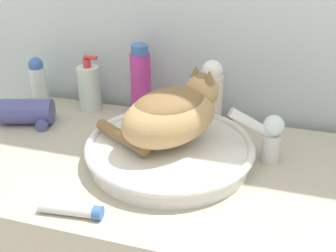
{
  "coord_description": "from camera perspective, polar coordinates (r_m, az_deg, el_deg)",
  "views": [
    {
      "loc": [
        0.19,
        -0.54,
        1.46
      ],
      "look_at": [
        -0.06,
        0.29,
        1.0
      ],
      "focal_mm": 45.0,
      "sensor_mm": 36.0,
      "label": 1
    }
  ],
  "objects": [
    {
      "name": "wall_back",
      "position": [
        1.21,
        7.3,
        15.32
      ],
      "size": [
        8.0,
        0.05,
        2.4
      ],
      "color": "silver",
      "rests_on": "ground_plane"
    },
    {
      "name": "sink_basin",
      "position": [
        1.03,
        0.24,
        -3.24
      ],
      "size": [
        0.41,
        0.41,
        0.05
      ],
      "color": "silver",
      "rests_on": "vanity_counter"
    },
    {
      "name": "cat",
      "position": [
        0.99,
        0.56,
        1.87
      ],
      "size": [
        0.33,
        0.3,
        0.16
      ],
      "rotation": [
        0.0,
        0.0,
        0.99
      ],
      "color": "tan",
      "rests_on": "sink_basin"
    },
    {
      "name": "faucet",
      "position": [
        1.03,
        13.41,
        -1.14
      ],
      "size": [
        0.14,
        0.07,
        0.14
      ],
      "rotation": [
        0.0,
        0.0,
        -2.88
      ],
      "color": "silver",
      "rests_on": "vanity_counter"
    },
    {
      "name": "lotion_bottle_white",
      "position": [
        1.18,
        6.09,
        4.36
      ],
      "size": [
        0.06,
        0.06,
        0.19
      ],
      "color": "silver",
      "rests_on": "vanity_counter"
    },
    {
      "name": "deodorant_stick",
      "position": [
        1.39,
        -17.19,
        5.94
      ],
      "size": [
        0.05,
        0.05,
        0.15
      ],
      "color": "silver",
      "rests_on": "vanity_counter"
    },
    {
      "name": "shampoo_bottle_tall",
      "position": [
        1.23,
        -3.71,
        5.92
      ],
      "size": [
        0.06,
        0.06,
        0.22
      ],
      "color": "#B2338C",
      "rests_on": "vanity_counter"
    },
    {
      "name": "soap_pump_bottle",
      "position": [
        1.3,
        -10.63,
        5.16
      ],
      "size": [
        0.07,
        0.07,
        0.17
      ],
      "color": "silver",
      "rests_on": "vanity_counter"
    },
    {
      "name": "cream_tube",
      "position": [
        0.89,
        -12.87,
        -11.0
      ],
      "size": [
        0.13,
        0.04,
        0.03
      ],
      "rotation": [
        0.0,
        0.0,
        0.1
      ],
      "color": "silver",
      "rests_on": "vanity_counter"
    },
    {
      "name": "hair_dryer",
      "position": [
        1.27,
        -18.47,
        1.75
      ],
      "size": [
        0.17,
        0.13,
        0.07
      ],
      "rotation": [
        0.0,
        0.0,
        3.43
      ],
      "color": "#474C8C",
      "rests_on": "vanity_counter"
    }
  ]
}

